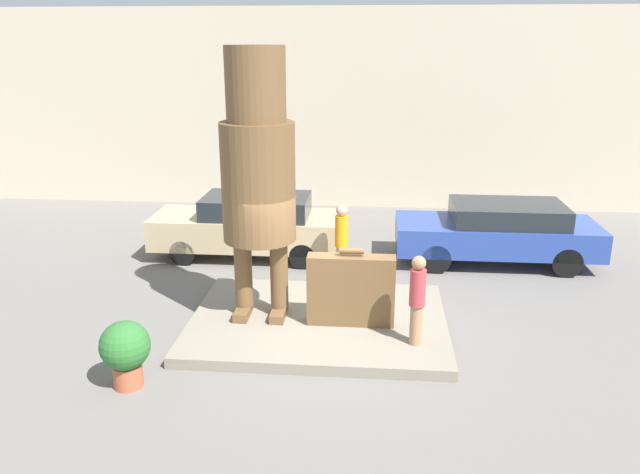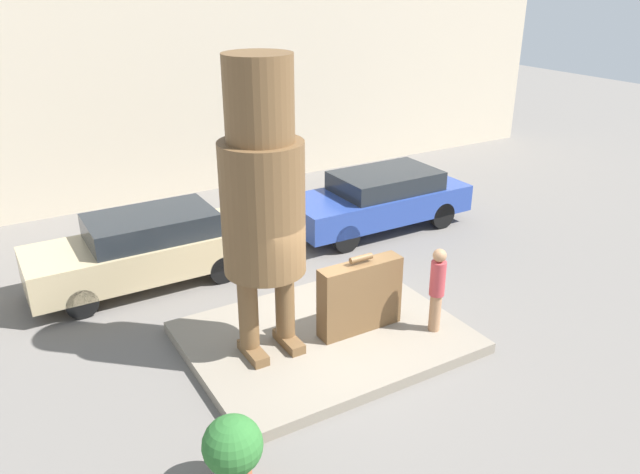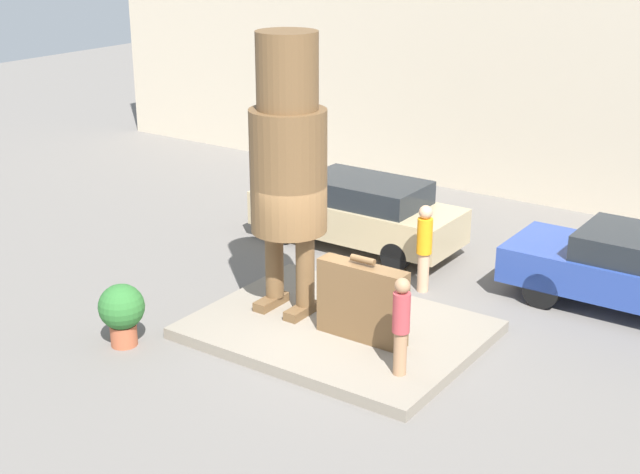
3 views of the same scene
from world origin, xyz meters
name	(u,v)px [view 1 (image 1 of 3)]	position (x,y,z in m)	size (l,w,h in m)	color
ground_plane	(318,327)	(0.00, 0.00, 0.00)	(60.00, 60.00, 0.00)	slate
pedestal	(318,322)	(0.00, 0.00, 0.10)	(4.74, 3.61, 0.20)	gray
building_backdrop	(345,109)	(0.00, 9.27, 3.07)	(28.00, 0.60, 6.13)	beige
statue_figure	(258,165)	(-1.08, 0.08, 3.05)	(1.32, 1.32, 4.88)	brown
giant_suitcase	(351,290)	(0.61, -0.19, 0.85)	(1.58, 0.36, 1.45)	brown
tourist	(417,297)	(1.74, -0.90, 1.07)	(0.27, 0.27, 1.59)	#A87A56
parked_car_tan	(250,225)	(-2.05, 3.87, 0.81)	(4.64, 1.71, 1.54)	tan
parked_car_blue	(499,231)	(3.96, 3.93, 0.80)	(4.73, 1.84, 1.48)	#284293
planter_pot	(125,350)	(-2.75, -2.35, 0.63)	(0.77, 0.77, 1.09)	#AD5638
worker_hivis	(341,239)	(0.28, 2.53, 0.95)	(0.29, 0.29, 1.73)	tan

